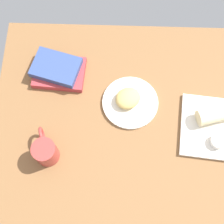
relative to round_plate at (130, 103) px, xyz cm
name	(u,v)px	position (x,y,z in cm)	size (l,w,h in cm)	color
dining_table	(136,128)	(2.59, -9.26, -2.70)	(110.00, 90.00, 4.00)	brown
round_plate	(130,103)	(0.00, 0.00, 0.00)	(21.61, 21.61, 1.40)	silver
scone_pastry	(128,98)	(-1.05, 0.58, 2.94)	(9.73, 8.54, 4.48)	#D4B663
square_plate	(213,129)	(31.39, -9.71, 0.10)	(24.33, 24.33, 1.60)	silver
sauce_cup	(218,141)	(31.98, -15.15, 2.32)	(5.55, 5.55, 2.65)	silver
breakfast_wrap	(214,114)	(30.91, -5.36, 3.96)	(6.11, 6.11, 12.66)	beige
book_stack	(58,70)	(-28.86, 12.13, 2.01)	(21.87, 17.29, 5.76)	#A53338
coffee_mug	(45,151)	(-29.93, -21.14, 4.61)	(8.42, 13.59, 10.40)	#B23833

